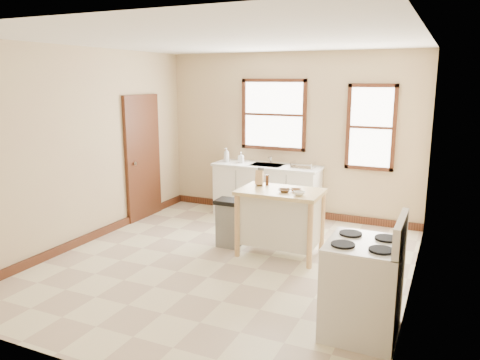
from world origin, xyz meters
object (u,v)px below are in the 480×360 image
soap_bottle_a (226,155)px  pepper_grinder (267,180)px  kitchen_island (280,223)px  bowl_c (299,194)px  knife_block (259,178)px  dish_rack (303,165)px  gas_stove (363,275)px  soap_bottle_b (241,157)px  bowl_b (296,190)px  bowl_a (284,191)px  trash_bin (229,223)px

soap_bottle_a → pepper_grinder: size_ratio=1.67×
kitchen_island → pepper_grinder: size_ratio=7.37×
bowl_c → knife_block: bearing=155.5°
dish_rack → kitchen_island: 1.64m
bowl_c → gas_stove: bearing=-52.7°
bowl_c → gas_stove: 1.81m
kitchen_island → pepper_grinder: pepper_grinder is taller
kitchen_island → pepper_grinder: (-0.27, 0.19, 0.53)m
knife_block → dish_rack: bearing=70.1°
soap_bottle_b → pepper_grinder: soap_bottle_b is taller
pepper_grinder → gas_stove: 2.46m
bowl_b → bowl_c: bearing=-60.2°
dish_rack → kitchen_island: (0.17, -1.54, -0.51)m
dish_rack → gas_stove: 3.51m
soap_bottle_b → bowl_b: (1.52, -1.58, -0.09)m
gas_stove → kitchen_island: bearing=131.2°
soap_bottle_b → knife_block: 1.73m
bowl_b → bowl_c: size_ratio=0.97×
bowl_a → bowl_c: 0.24m
knife_block → bowl_b: bearing=-24.6°
soap_bottle_a → trash_bin: 1.88m
soap_bottle_a → knife_block: bearing=-31.4°
pepper_grinder → soap_bottle_b: bearing=126.6°
gas_stove → bowl_b: bearing=126.5°
knife_block → pepper_grinder: 0.11m
bowl_b → trash_bin: size_ratio=0.21×
knife_block → bowl_b: 0.59m
soap_bottle_a → knife_block: 1.87m
soap_bottle_a → kitchen_island: size_ratio=0.23×
soap_bottle_b → pepper_grinder: size_ratio=1.26×
soap_bottle_b → trash_bin: bearing=-77.2°
bowl_c → dish_rack: bearing=105.6°
kitchen_island → bowl_a: size_ratio=6.81×
knife_block → pepper_grinder: size_ratio=1.33×
bowl_a → gas_stove: (1.31, -1.50, -0.34)m
kitchen_island → knife_block: 0.68m
knife_block → soap_bottle_b: bearing=111.1°
bowl_a → bowl_c: (0.23, -0.08, 0.00)m
soap_bottle_a → bowl_c: 2.56m
knife_block → bowl_a: (0.45, -0.23, -0.08)m
soap_bottle_b → bowl_a: bearing=-56.3°
dish_rack → bowl_a: (0.25, -1.63, -0.04)m
dish_rack → trash_bin: 1.77m
dish_rack → gas_stove: (1.55, -3.13, -0.38)m
pepper_grinder → trash_bin: (-0.50, -0.19, -0.63)m
knife_block → bowl_a: bearing=-38.7°
gas_stove → soap_bottle_a: bearing=133.3°
soap_bottle_b → bowl_b: size_ratio=1.31×
gas_stove → trash_bin: bearing=143.6°
bowl_b → gas_stove: 2.01m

